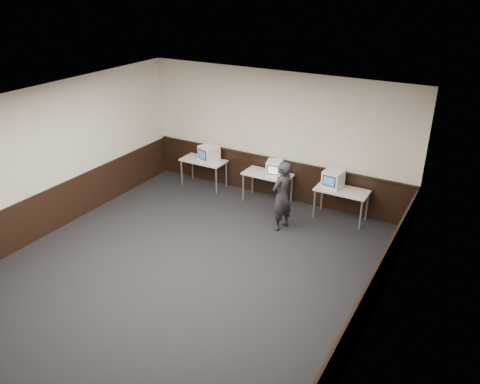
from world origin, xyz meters
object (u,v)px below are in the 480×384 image
Objects in this scene: emac_center at (274,168)px; desk_left at (204,162)px; desk_right at (342,193)px; emac_right at (333,179)px; person at (282,196)px; desk_center at (268,176)px; emac_left at (209,153)px.

desk_left is at bearing 165.81° from emac_center.
desk_right is 2.59× the size of emac_center.
person is (-0.77, -1.10, -0.15)m from emac_right.
desk_left is 3.57m from emac_right.
emac_right reaches higher than desk_center.
desk_center and desk_right have the same top height.
emac_right is at bearing -13.52° from emac_center.
desk_left is 0.34m from emac_left.
emac_left reaches higher than emac_right.
person reaches higher than emac_center.
emac_left is 2.82m from person.
emac_right is at bearing 174.36° from desk_right.
emac_left is at bearing -179.89° from desk_right.
emac_right is (-0.24, 0.02, 0.28)m from desk_right.
emac_left is (-3.62, -0.01, 0.28)m from desk_right.
person reaches higher than emac_right.
desk_left is at bearing -173.27° from emac_right.
desk_right is 2.49× the size of emac_right.
emac_center is 1.49m from emac_right.
emac_right is at bearing 0.82° from desk_center.
desk_right is at bearing 0.00° from desk_left.
emac_left is (-1.72, -0.01, 0.28)m from desk_center.
person is at bearing -118.69° from emac_right.
emac_left is 1.19× the size of emac_center.
person is (-1.01, -1.08, 0.12)m from desk_right.
desk_center is at bearing 180.00° from desk_right.
emac_left is 1.15× the size of emac_right.
person is (0.89, -1.08, 0.12)m from desk_center.
person is at bearing -50.59° from desk_center.
emac_center is (2.08, 0.00, 0.25)m from desk_left.
emac_right is (3.38, 0.03, -0.01)m from emac_left.
emac_center reaches higher than desk_right.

